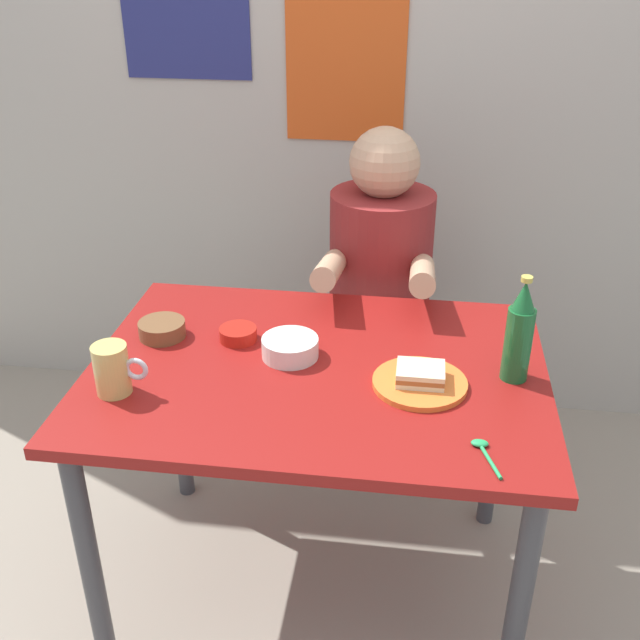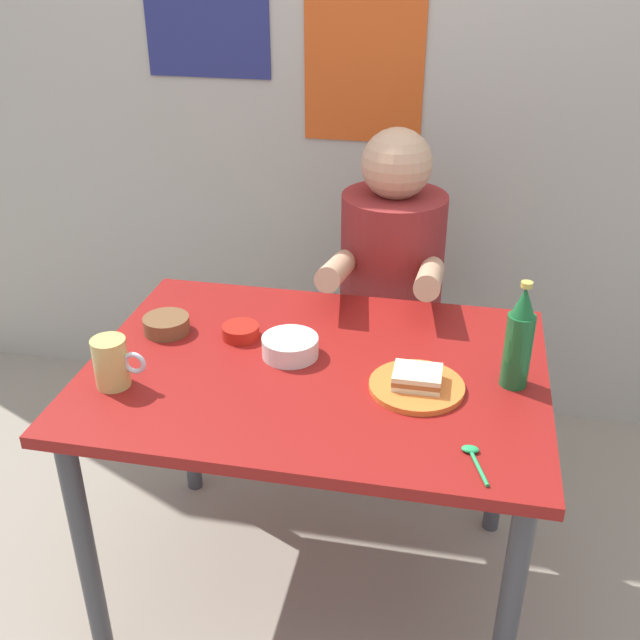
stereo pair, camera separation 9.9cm
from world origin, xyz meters
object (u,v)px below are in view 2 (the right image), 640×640
(beer_mug, at_px, (112,363))
(condiment_bowl_brown, at_px, (166,324))
(stool, at_px, (386,372))
(person_seated, at_px, (392,260))
(plate_orange, at_px, (417,386))
(dining_table, at_px, (316,398))
(sandwich, at_px, (417,377))
(beer_bottle, at_px, (519,340))

(beer_mug, xyz_separation_m, condiment_bowl_brown, (0.02, 0.26, -0.04))
(stool, height_order, condiment_bowl_brown, condiment_bowl_brown)
(person_seated, height_order, plate_orange, person_seated)
(dining_table, height_order, plate_orange, plate_orange)
(sandwich, xyz_separation_m, beer_bottle, (0.22, 0.07, 0.09))
(sandwich, bearing_deg, beer_mug, -170.01)
(plate_orange, xyz_separation_m, beer_mug, (-0.69, -0.12, 0.05))
(person_seated, xyz_separation_m, condiment_bowl_brown, (-0.53, -0.53, -0.00))
(dining_table, bearing_deg, person_seated, 79.83)
(dining_table, distance_m, person_seated, 0.64)
(dining_table, relative_size, stool, 2.44)
(person_seated, relative_size, beer_bottle, 2.75)
(person_seated, distance_m, sandwich, 0.69)
(person_seated, distance_m, plate_orange, 0.69)
(dining_table, distance_m, sandwich, 0.28)
(stool, distance_m, plate_orange, 0.80)
(person_seated, bearing_deg, condiment_bowl_brown, -135.03)
(stool, height_order, sandwich, sandwich)
(dining_table, distance_m, beer_mug, 0.50)
(beer_bottle, xyz_separation_m, condiment_bowl_brown, (-0.88, 0.08, -0.10))
(condiment_bowl_brown, bearing_deg, stool, 45.57)
(beer_mug, relative_size, condiment_bowl_brown, 1.05)
(stool, height_order, person_seated, person_seated)
(person_seated, relative_size, beer_mug, 5.71)
(beer_mug, bearing_deg, sandwich, 9.99)
(beer_bottle, bearing_deg, sandwich, -163.15)
(sandwich, xyz_separation_m, beer_mug, (-0.69, -0.12, 0.03))
(dining_table, xyz_separation_m, person_seated, (0.11, 0.62, 0.12))
(dining_table, height_order, stool, dining_table)
(dining_table, height_order, beer_bottle, beer_bottle)
(beer_mug, distance_m, beer_bottle, 0.93)
(sandwich, bearing_deg, dining_table, 167.92)
(plate_orange, relative_size, condiment_bowl_brown, 1.83)
(beer_mug, bearing_deg, beer_bottle, 11.67)
(person_seated, bearing_deg, beer_bottle, -59.71)
(sandwich, relative_size, beer_bottle, 0.42)
(stool, distance_m, condiment_bowl_brown, 0.86)
(stool, distance_m, beer_bottle, 0.88)
(dining_table, height_order, person_seated, person_seated)
(person_seated, relative_size, condiment_bowl_brown, 6.00)
(person_seated, relative_size, plate_orange, 3.27)
(plate_orange, bearing_deg, sandwich, 180.00)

